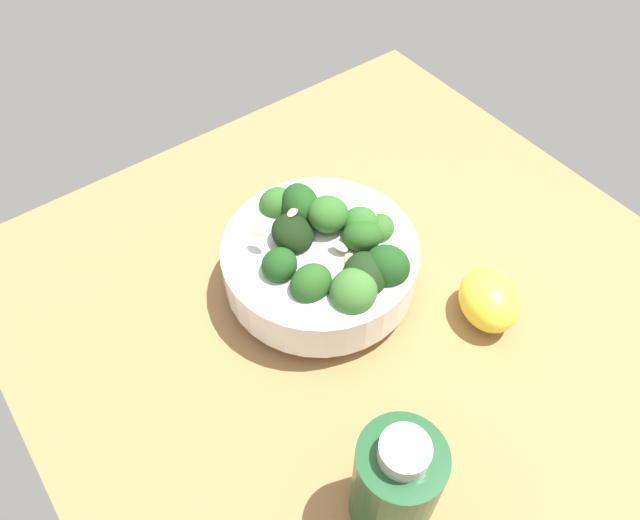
# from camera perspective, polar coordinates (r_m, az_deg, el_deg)

# --- Properties ---
(ground_plane) EXTENTS (0.65, 0.65, 0.03)m
(ground_plane) POSITION_cam_1_polar(r_m,az_deg,el_deg) (0.63, 4.01, -4.86)
(ground_plane) COLOR #996D42
(bowl_of_broccoli) EXTENTS (0.19, 0.19, 0.10)m
(bowl_of_broccoli) POSITION_cam_1_polar(r_m,az_deg,el_deg) (0.59, 0.35, 0.19)
(bowl_of_broccoli) COLOR white
(bowl_of_broccoli) RESTS_ON ground_plane
(lemon_wedge) EXTENTS (0.08, 0.09, 0.05)m
(lemon_wedge) POSITION_cam_1_polar(r_m,az_deg,el_deg) (0.61, 15.52, -3.63)
(lemon_wedge) COLOR yellow
(lemon_wedge) RESTS_ON ground_plane
(bottle_tall) EXTENTS (0.06, 0.06, 0.13)m
(bottle_tall) POSITION_cam_1_polar(r_m,az_deg,el_deg) (0.47, 7.11, -20.08)
(bottle_tall) COLOR #194723
(bottle_tall) RESTS_ON ground_plane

